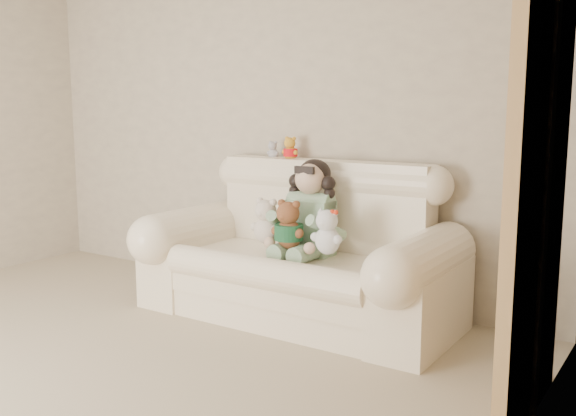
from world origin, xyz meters
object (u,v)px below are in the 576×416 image
Objects in this scene: sofa at (296,241)px; brown_teddy at (289,220)px; seated_child at (311,207)px; white_cat at (328,227)px; cream_teddy at (267,217)px.

sofa reaches higher than brown_teddy.
seated_child is (0.06, 0.08, 0.23)m from sofa.
cream_teddy is at bearing -169.88° from white_cat.
cream_teddy is at bearing -141.24° from seated_child.
white_cat is at bearing 16.56° from brown_teddy.
seated_child is 0.35m from white_cat.
brown_teddy is (0.04, -0.14, 0.17)m from sofa.
brown_teddy is 0.28m from white_cat.
white_cat is at bearing -41.29° from seated_child.
sofa is at bearing 170.53° from white_cat.
sofa is at bearing 26.65° from cream_teddy.
seated_child is 1.75× the size of brown_teddy.
sofa is 0.22m from brown_teddy.
brown_teddy is (-0.02, -0.22, -0.06)m from seated_child.
cream_teddy is (-0.17, -0.10, 0.16)m from sofa.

